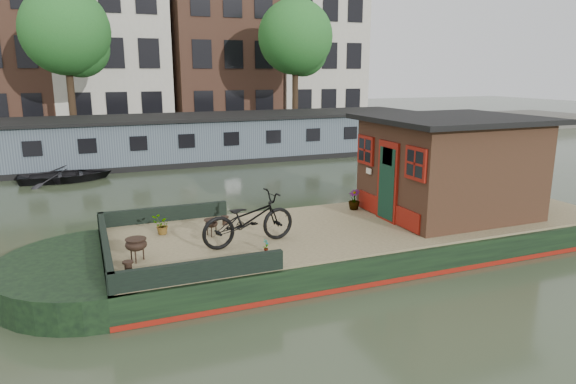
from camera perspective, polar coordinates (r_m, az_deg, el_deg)
name	(u,v)px	position (r m, az deg, el deg)	size (l,w,h in m)	color
ground	(370,248)	(12.49, 9.06, -6.19)	(120.00, 120.00, 0.00)	#292F1E
houseboat_hull	(319,244)	(11.80, 3.51, -5.81)	(14.01, 4.02, 0.60)	black
houseboat_deck	(371,223)	(12.30, 9.17, -3.44)	(11.80, 3.80, 0.05)	#8F8358
bow_bulwark	(151,241)	(10.64, -15.02, -5.27)	(3.00, 4.00, 0.35)	black
cabin	(450,165)	(13.26, 17.51, 2.89)	(4.00, 3.50, 2.42)	#312113
bicycle	(249,219)	(10.52, -4.41, -3.02)	(0.71, 2.03, 1.06)	black
potted_plant_c	(162,225)	(11.52, -13.87, -3.61)	(0.38, 0.33, 0.42)	#B46634
potted_plant_d	(354,200)	(13.30, 7.36, -0.84)	(0.29, 0.29, 0.52)	#9D402B
potted_plant_e	(266,246)	(10.13, -2.46, -5.98)	(0.14, 0.10, 0.28)	#A64C30
brazier_front	(136,250)	(10.06, -16.49, -6.17)	(0.41, 0.41, 0.44)	black
brazier_rear	(212,228)	(11.23, -8.49, -3.93)	(0.34, 0.34, 0.37)	black
bollard_port	(225,221)	(11.99, -7.02, -3.17)	(0.18, 0.18, 0.21)	black
bollard_stbd	(128,267)	(9.56, -17.33, -7.98)	(0.19, 0.19, 0.22)	black
dinghy	(65,172)	(21.54, -23.50, 2.06)	(2.42, 3.38, 0.70)	black
far_houseboat	(220,139)	(25.03, -7.54, 5.91)	(20.40, 4.40, 2.11)	#4B5964
quay	(193,134)	(31.39, -10.52, 6.32)	(60.00, 6.00, 0.90)	#47443F
townhouse_row	(170,15)	(38.27, -13.01, 18.60)	(27.25, 8.00, 16.50)	brown
tree_left	(69,35)	(29.18, -23.18, 15.72)	(4.40, 4.40, 7.40)	#332316
tree_right	(297,41)	(31.67, 1.02, 16.47)	(4.40, 4.40, 7.40)	#332316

